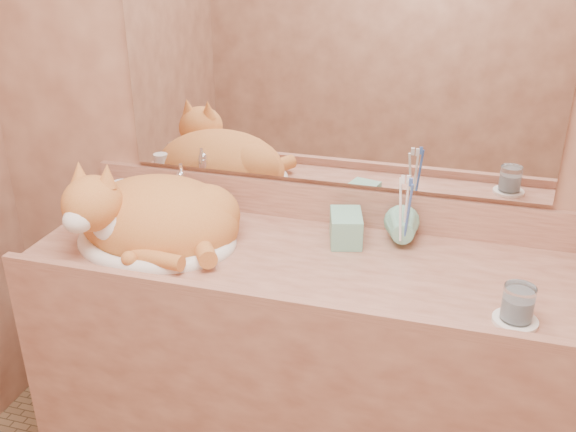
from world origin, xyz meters
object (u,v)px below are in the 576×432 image
(sink_basin, at_px, (155,219))
(cat, at_px, (151,214))
(vanity_counter, at_px, (305,379))
(toothbrush_cup, at_px, (403,236))
(water_glass, at_px, (518,303))
(soap_dispenser, at_px, (348,220))

(sink_basin, distance_m, cat, 0.02)
(cat, bearing_deg, vanity_counter, -1.19)
(toothbrush_cup, bearing_deg, water_glass, -43.12)
(sink_basin, height_order, water_glass, sink_basin)
(vanity_counter, bearing_deg, sink_basin, -177.49)
(vanity_counter, relative_size, soap_dispenser, 7.85)
(soap_dispenser, xyz_separation_m, toothbrush_cup, (0.15, 0.05, -0.05))
(sink_basin, height_order, toothbrush_cup, sink_basin)
(sink_basin, bearing_deg, cat, 168.22)
(cat, distance_m, toothbrush_cup, 0.74)
(vanity_counter, distance_m, sink_basin, 0.68)
(toothbrush_cup, xyz_separation_m, water_glass, (0.31, -0.29, 0.00))
(toothbrush_cup, relative_size, water_glass, 1.21)
(sink_basin, relative_size, cat, 0.98)
(cat, height_order, soap_dispenser, cat)
(water_glass, bearing_deg, cat, 171.75)
(soap_dispenser, xyz_separation_m, water_glass, (0.46, -0.24, -0.05))
(soap_dispenser, bearing_deg, water_glass, -42.15)
(vanity_counter, height_order, soap_dispenser, soap_dispenser)
(cat, relative_size, water_glass, 5.52)
(cat, bearing_deg, soap_dispenser, 5.62)
(sink_basin, xyz_separation_m, water_glass, (1.01, -0.15, -0.02))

